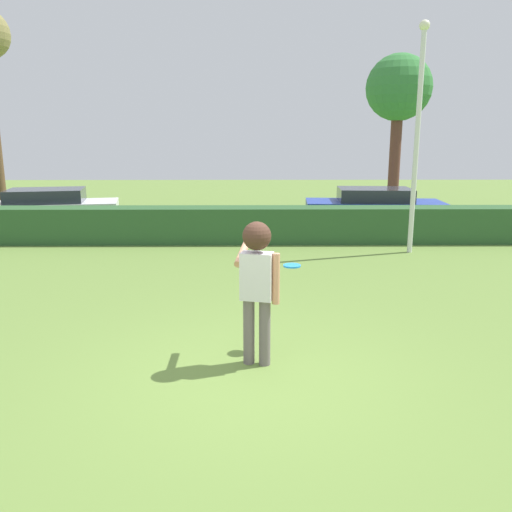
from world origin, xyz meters
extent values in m
plane|color=olive|center=(0.00, 0.00, 0.00)|extent=(60.00, 60.00, 0.00)
cylinder|color=slate|center=(-0.01, 0.41, 0.42)|extent=(0.14, 0.14, 0.84)
cylinder|color=slate|center=(0.18, 0.36, 0.42)|extent=(0.14, 0.14, 0.84)
cube|color=silver|center=(0.09, 0.38, 1.13)|extent=(0.42, 0.30, 0.58)
cylinder|color=tan|center=(-0.08, 0.71, 1.37)|extent=(0.23, 0.62, 0.30)
cylinder|color=tan|center=(0.31, 0.33, 1.11)|extent=(0.09, 0.09, 0.62)
sphere|color=tan|center=(0.09, 0.38, 1.59)|extent=(0.22, 0.22, 0.22)
sphere|color=#462B20|center=(0.09, 0.38, 1.62)|extent=(0.34, 0.34, 0.34)
cylinder|color=#268CE5|center=(0.55, 0.92, 1.12)|extent=(0.23, 0.23, 0.02)
cylinder|color=silver|center=(3.94, 6.83, 2.57)|extent=(0.12, 0.12, 5.14)
sphere|color=#F2EFCC|center=(3.94, 6.83, 5.24)|extent=(0.24, 0.24, 0.24)
cube|color=#2D572D|center=(0.00, 8.14, 0.48)|extent=(29.19, 0.90, 0.95)
cube|color=white|center=(-6.25, 10.21, 0.57)|extent=(4.46, 2.52, 0.55)
cube|color=#2D333D|center=(-6.25, 10.21, 1.05)|extent=(2.47, 1.98, 0.40)
cylinder|color=black|center=(-4.99, 11.34, 0.30)|extent=(0.61, 0.22, 0.60)
cylinder|color=black|center=(-4.64, 9.68, 0.30)|extent=(0.61, 0.22, 0.60)
cylinder|color=black|center=(-7.87, 10.75, 0.30)|extent=(0.61, 0.22, 0.60)
cube|color=#263FA5|center=(3.86, 10.37, 0.57)|extent=(4.31, 2.01, 0.55)
cube|color=#2D333D|center=(3.86, 10.37, 1.05)|extent=(2.31, 1.72, 0.40)
cylinder|color=black|center=(5.39, 11.11, 0.30)|extent=(0.61, 0.14, 0.60)
cylinder|color=black|center=(5.26, 9.41, 0.30)|extent=(0.61, 0.14, 0.60)
cylinder|color=black|center=(2.45, 11.32, 0.30)|extent=(0.61, 0.14, 0.60)
cylinder|color=black|center=(2.33, 9.63, 0.30)|extent=(0.61, 0.14, 0.60)
cylinder|color=brown|center=(5.50, 14.31, 1.94)|extent=(0.42, 0.42, 3.87)
sphere|color=#367E3A|center=(5.50, 14.31, 4.60)|extent=(2.43, 2.43, 2.43)
camera|label=1|loc=(0.02, -5.58, 2.74)|focal=36.11mm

